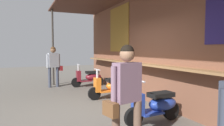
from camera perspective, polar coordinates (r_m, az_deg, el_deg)
The scene contains 7 objects.
ground_plane at distance 5.21m, azimuth -5.94°, elevation -13.79°, with size 29.95×29.95×0.00m, color #605B54.
market_stall_facade at distance 5.83m, azimuth 11.65°, elevation 7.52°, with size 10.70×2.53×3.52m.
scooter_maroon at distance 8.72m, azimuth -6.34°, elevation -4.02°, with size 0.46×1.40×0.97m.
scooter_orange at distance 6.59m, azimuth -0.20°, elevation -6.56°, with size 0.46×1.40×0.97m.
scooter_blue at distance 4.54m, azimuth 12.42°, elevation -11.44°, with size 0.47×1.40×0.97m.
shopper_with_handbag at distance 2.99m, azimuth 4.02°, elevation -7.32°, with size 0.36×0.66×1.65m.
shopper_browsing at distance 8.77m, azimuth -16.11°, elevation 0.14°, with size 0.38×0.67×1.70m.
Camera 1 is at (4.73, -1.53, 1.58)m, focal length 32.44 mm.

